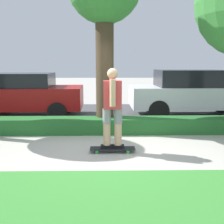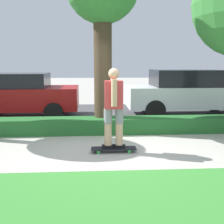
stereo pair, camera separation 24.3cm
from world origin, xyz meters
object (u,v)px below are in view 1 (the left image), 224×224
skater_person (112,106)px  parked_car_middle (192,92)px  skateboard (112,149)px  parked_car_front (27,94)px

skater_person → parked_car_middle: bearing=53.4°
skater_person → skateboard: bearing=145.2°
parked_car_front → parked_car_middle: 5.86m
skateboard → skater_person: size_ratio=0.57×
parked_car_front → skateboard: bearing=-54.9°
parked_car_front → parked_car_middle: parked_car_middle is taller
skateboard → parked_car_front: (-2.96, 3.92, 0.72)m
parked_car_middle → skateboard: bearing=-127.4°
skater_person → parked_car_front: bearing=127.0°
skateboard → parked_car_middle: 4.93m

